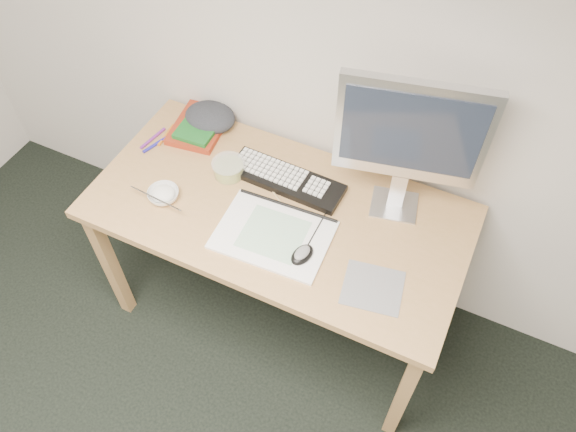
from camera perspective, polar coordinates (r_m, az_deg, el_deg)
name	(u,v)px	position (r m, az deg, el deg)	size (l,w,h in m)	color
desk	(278,223)	(2.13, -1.04, -0.68)	(1.40, 0.70, 0.75)	tan
mousepad	(373,288)	(1.89, 8.61, -7.20)	(0.20, 0.18, 0.00)	gray
sketchpad	(273,235)	(1.99, -1.50, -1.92)	(0.40, 0.28, 0.01)	white
keyboard	(286,180)	(2.14, -0.20, 3.72)	(0.45, 0.14, 0.03)	black
monitor	(410,136)	(1.86, 12.32, 7.98)	(0.48, 0.18, 0.57)	silver
mouse	(302,253)	(1.92, 1.45, -3.77)	(0.06, 0.10, 0.03)	black
rice_bowl	(164,195)	(2.14, -12.53, 2.11)	(0.12, 0.12, 0.04)	white
chopsticks	(156,198)	(2.10, -13.29, 1.75)	(0.02, 0.02, 0.22)	silver
fruit_tub	(229,168)	(2.17, -6.05, 4.83)	(0.13, 0.13, 0.06)	gold
book_red	(199,126)	(2.38, -8.99, 8.98)	(0.20, 0.27, 0.03)	maroon
book_green	(200,125)	(2.35, -8.91, 9.07)	(0.15, 0.21, 0.02)	#165B1F
cloth_lump	(210,117)	(2.38, -7.93, 9.91)	(0.18, 0.15, 0.08)	#23262A
pencil_pink	(268,202)	(2.08, -2.08, 1.41)	(0.01, 0.01, 0.18)	pink
pencil_tan	(282,204)	(2.08, -0.63, 1.22)	(0.01, 0.01, 0.17)	tan
pencil_black	(305,197)	(2.10, 1.74, 1.95)	(0.01, 0.01, 0.20)	black
marker_blue	(157,143)	(2.35, -13.15, 7.21)	(0.01, 0.01, 0.14)	#1F1B97
marker_orange	(166,135)	(2.38, -12.29, 8.05)	(0.01, 0.01, 0.13)	orange
marker_purple	(153,138)	(2.38, -13.57, 7.69)	(0.01, 0.01, 0.14)	#6D2383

